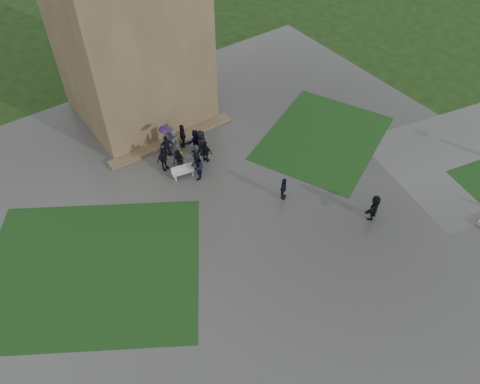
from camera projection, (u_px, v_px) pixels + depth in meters
ground at (269, 244)px, 25.33m from camera, size 120.00×120.00×0.00m
plaza at (248, 221)px, 26.46m from camera, size 34.00×34.00×0.02m
lawn_inset_left at (92, 269)px, 24.16m from camera, size 14.10×13.46×0.01m
lawn_inset_right at (323, 138)px, 31.58m from camera, size 11.12×10.15×0.01m
tower_plinth at (172, 140)px, 31.25m from camera, size 9.00×0.80×0.22m
bench at (183, 171)px, 28.70m from camera, size 1.43×0.68×0.80m
visitor_cluster at (186, 148)px, 29.39m from camera, size 3.90×4.25×2.42m
pedestrian_mid at (284, 189)px, 27.16m from camera, size 1.02×0.92×1.52m
pedestrian_near at (374, 207)px, 26.04m from camera, size 1.65×1.02×1.67m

